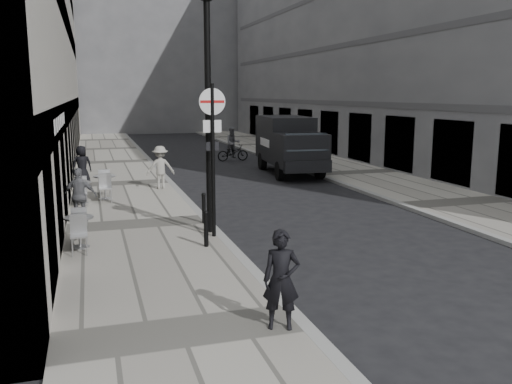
% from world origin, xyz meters
% --- Properties ---
extents(sidewalk, '(4.00, 60.00, 0.12)m').
position_xyz_m(sidewalk, '(-2.00, 18.00, 0.06)').
color(sidewalk, '#A4A094').
rests_on(sidewalk, ground).
extents(far_sidewalk, '(4.00, 60.00, 0.12)m').
position_xyz_m(far_sidewalk, '(9.00, 18.00, 0.06)').
color(far_sidewalk, '#A4A094').
rests_on(far_sidewalk, ground).
extents(building_far, '(24.00, 16.00, 22.00)m').
position_xyz_m(building_far, '(1.50, 56.00, 11.00)').
color(building_far, slate).
rests_on(building_far, ground).
extents(walking_man, '(0.69, 0.57, 1.63)m').
position_xyz_m(walking_man, '(-0.43, 2.37, 0.94)').
color(walking_man, black).
rests_on(walking_man, sidewalk).
extents(sign_post, '(0.69, 0.10, 4.00)m').
position_xyz_m(sign_post, '(-0.20, 8.30, 2.68)').
color(sign_post, black).
rests_on(sign_post, sidewalk).
extents(lamppost, '(0.29, 0.29, 6.45)m').
position_xyz_m(lamppost, '(-0.20, 8.79, 3.71)').
color(lamppost, black).
rests_on(lamppost, sidewalk).
extents(bollard_near, '(0.11, 0.11, 0.85)m').
position_xyz_m(bollard_near, '(-0.60, 7.39, 0.54)').
color(bollard_near, black).
rests_on(bollard_near, sidewalk).
extents(bollard_far, '(0.11, 0.11, 0.84)m').
position_xyz_m(bollard_far, '(-0.15, 9.85, 0.54)').
color(bollard_far, black).
rests_on(bollard_far, sidewalk).
extents(panel_van, '(2.68, 6.00, 2.75)m').
position_xyz_m(panel_van, '(6.02, 19.28, 1.55)').
color(panel_van, black).
rests_on(panel_van, ground).
extents(cyclist, '(1.86, 0.73, 1.97)m').
position_xyz_m(cyclist, '(4.67, 24.90, 0.77)').
color(cyclist, black).
rests_on(cyclist, ground).
extents(pedestrian_a, '(1.01, 0.55, 1.64)m').
position_xyz_m(pedestrian_a, '(-3.60, 10.82, 0.94)').
color(pedestrian_a, slate).
rests_on(pedestrian_a, sidewalk).
extents(pedestrian_b, '(1.12, 0.67, 1.70)m').
position_xyz_m(pedestrian_b, '(-0.60, 16.15, 0.97)').
color(pedestrian_b, '#A3A097').
rests_on(pedestrian_b, sidewalk).
extents(pedestrian_c, '(0.90, 0.69, 1.64)m').
position_xyz_m(pedestrian_c, '(-3.60, 17.97, 0.94)').
color(pedestrian_c, black).
rests_on(pedestrian_c, sidewalk).
extents(cafe_table_near, '(0.71, 1.61, 0.92)m').
position_xyz_m(cafe_table_near, '(-3.60, 8.19, 0.58)').
color(cafe_table_near, '#A5A5A7').
rests_on(cafe_table_near, sidewalk).
extents(cafe_table_mid, '(0.70, 1.57, 0.89)m').
position_xyz_m(cafe_table_mid, '(-3.60, 13.87, 0.57)').
color(cafe_table_mid, '#B8B8BA').
rests_on(cafe_table_mid, sidewalk).
extents(cafe_table_far, '(0.78, 1.76, 1.00)m').
position_xyz_m(cafe_table_far, '(-2.80, 14.49, 0.63)').
color(cafe_table_far, silver).
rests_on(cafe_table_far, sidewalk).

